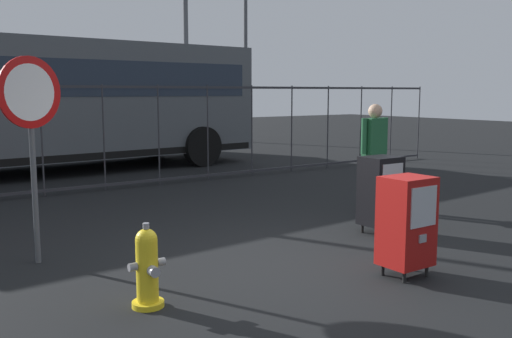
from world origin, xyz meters
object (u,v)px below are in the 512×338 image
at_px(newspaper_box_primary, 380,191).
at_px(stop_sign, 31,116).
at_px(bus_near, 34,99).
at_px(newspaper_box_secondary, 407,221).
at_px(street_light_near_right, 245,18).
at_px(pedestrian, 374,150).
at_px(fire_hydrant, 147,268).

distance_m(newspaper_box_primary, stop_sign, 4.35).
relative_size(stop_sign, bus_near, 0.21).
distance_m(newspaper_box_secondary, street_light_near_right, 16.04).
distance_m(newspaper_box_primary, street_light_near_right, 14.37).
height_order(stop_sign, street_light_near_right, street_light_near_right).
bearing_deg(pedestrian, street_light_near_right, 65.66).
distance_m(newspaper_box_primary, bus_near, 8.67).
relative_size(newspaper_box_primary, stop_sign, 0.46).
distance_m(newspaper_box_secondary, stop_sign, 4.05).
bearing_deg(newspaper_box_secondary, fire_hydrant, 163.95).
xyz_separation_m(fire_hydrant, bus_near, (1.25, 8.93, 1.36)).
height_order(bus_near, street_light_near_right, street_light_near_right).
distance_m(fire_hydrant, street_light_near_right, 16.79).
bearing_deg(newspaper_box_primary, newspaper_box_secondary, -128.69).
xyz_separation_m(newspaper_box_primary, newspaper_box_secondary, (-1.10, -1.38, 0.00)).
xyz_separation_m(fire_hydrant, street_light_near_right, (9.72, 13.04, 4.16)).
height_order(fire_hydrant, pedestrian, pedestrian).
distance_m(newspaper_box_primary, pedestrian, 1.56).
xyz_separation_m(newspaper_box_primary, bus_near, (-2.34, 8.27, 1.14)).
bearing_deg(newspaper_box_secondary, stop_sign, 138.71).
xyz_separation_m(fire_hydrant, newspaper_box_secondary, (2.49, -0.72, 0.22)).
bearing_deg(fire_hydrant, newspaper_box_primary, 10.44).
height_order(fire_hydrant, newspaper_box_secondary, newspaper_box_secondary).
height_order(pedestrian, street_light_near_right, street_light_near_right).
relative_size(newspaper_box_secondary, street_light_near_right, 0.13).
bearing_deg(stop_sign, fire_hydrant, -76.25).
xyz_separation_m(newspaper_box_secondary, stop_sign, (-2.94, 2.59, 1.03)).
distance_m(newspaper_box_primary, newspaper_box_secondary, 1.76).
height_order(newspaper_box_primary, stop_sign, stop_sign).
relative_size(newspaper_box_secondary, stop_sign, 0.46).
relative_size(newspaper_box_primary, pedestrian, 0.61).
relative_size(stop_sign, pedestrian, 1.34).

